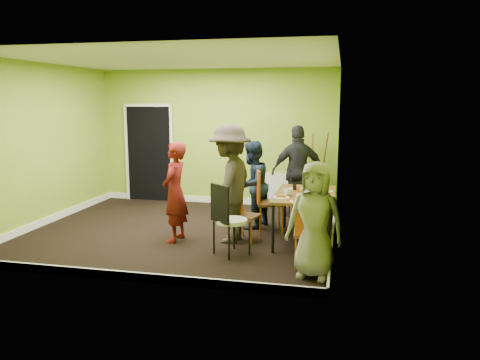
# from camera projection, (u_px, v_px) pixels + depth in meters

# --- Properties ---
(ground) EXTENTS (5.00, 5.00, 0.00)m
(ground) POSITION_uv_depth(u_px,v_px,m) (182.00, 231.00, 7.84)
(ground) COLOR black
(ground) RESTS_ON ground
(room_walls) EXTENTS (5.04, 4.54, 2.82)m
(room_walls) POSITION_uv_depth(u_px,v_px,m) (180.00, 172.00, 7.72)
(room_walls) COLOR olive
(room_walls) RESTS_ON ground
(dining_table) EXTENTS (0.90, 1.50, 0.75)m
(dining_table) POSITION_uv_depth(u_px,v_px,m) (305.00, 197.00, 7.18)
(dining_table) COLOR black
(dining_table) RESTS_ON ground
(chair_left_far) EXTENTS (0.54, 0.53, 1.04)m
(chair_left_far) POSITION_uv_depth(u_px,v_px,m) (265.00, 197.00, 7.71)
(chair_left_far) COLOR #D95B14
(chair_left_far) RESTS_ON ground
(chair_left_near) EXTENTS (0.44, 0.43, 0.85)m
(chair_left_near) POSITION_uv_depth(u_px,v_px,m) (243.00, 210.00, 7.26)
(chair_left_near) COLOR #D95B14
(chair_left_near) RESTS_ON ground
(chair_back_end) EXTENTS (0.42, 0.48, 0.90)m
(chair_back_end) POSITION_uv_depth(u_px,v_px,m) (300.00, 185.00, 8.58)
(chair_back_end) COLOR #D95B14
(chair_back_end) RESTS_ON ground
(chair_front_end) EXTENTS (0.42, 0.43, 0.95)m
(chair_front_end) POSITION_uv_depth(u_px,v_px,m) (309.00, 228.00, 6.02)
(chair_front_end) COLOR #D95B14
(chair_front_end) RESTS_ON ground
(chair_bentwood) EXTENTS (0.56, 0.56, 1.03)m
(chair_bentwood) POSITION_uv_depth(u_px,v_px,m) (227.00, 216.00, 6.51)
(chair_bentwood) COLOR black
(chair_bentwood) RESTS_ON ground
(easel) EXTENTS (0.62, 0.59, 1.56)m
(easel) POSITION_uv_depth(u_px,v_px,m) (312.00, 172.00, 9.22)
(easel) COLOR brown
(easel) RESTS_ON ground
(plate_near_left) EXTENTS (0.23, 0.23, 0.01)m
(plate_near_left) POSITION_uv_depth(u_px,v_px,m) (296.00, 188.00, 7.57)
(plate_near_left) COLOR white
(plate_near_left) RESTS_ON dining_table
(plate_near_right) EXTENTS (0.25, 0.25, 0.01)m
(plate_near_right) POSITION_uv_depth(u_px,v_px,m) (281.00, 197.00, 6.85)
(plate_near_right) COLOR white
(plate_near_right) RESTS_ON dining_table
(plate_far_back) EXTENTS (0.24, 0.24, 0.01)m
(plate_far_back) POSITION_uv_depth(u_px,v_px,m) (311.00, 187.00, 7.67)
(plate_far_back) COLOR white
(plate_far_back) RESTS_ON dining_table
(plate_far_front) EXTENTS (0.22, 0.22, 0.01)m
(plate_far_front) POSITION_uv_depth(u_px,v_px,m) (298.00, 201.00, 6.59)
(plate_far_front) COLOR white
(plate_far_front) RESTS_ON dining_table
(plate_wall_back) EXTENTS (0.25, 0.25, 0.01)m
(plate_wall_back) POSITION_uv_depth(u_px,v_px,m) (325.00, 191.00, 7.32)
(plate_wall_back) COLOR white
(plate_wall_back) RESTS_ON dining_table
(plate_wall_front) EXTENTS (0.25, 0.25, 0.01)m
(plate_wall_front) POSITION_uv_depth(u_px,v_px,m) (320.00, 197.00, 6.88)
(plate_wall_front) COLOR white
(plate_wall_front) RESTS_ON dining_table
(thermos) EXTENTS (0.06, 0.06, 0.24)m
(thermos) POSITION_uv_depth(u_px,v_px,m) (305.00, 186.00, 7.15)
(thermos) COLOR white
(thermos) RESTS_ON dining_table
(blue_bottle) EXTENTS (0.07, 0.07, 0.19)m
(blue_bottle) POSITION_uv_depth(u_px,v_px,m) (317.00, 192.00, 6.82)
(blue_bottle) COLOR blue
(blue_bottle) RESTS_ON dining_table
(orange_bottle) EXTENTS (0.04, 0.04, 0.07)m
(orange_bottle) POSITION_uv_depth(u_px,v_px,m) (298.00, 189.00, 7.30)
(orange_bottle) COLOR #D95B14
(orange_bottle) RESTS_ON dining_table
(glass_mid) EXTENTS (0.06, 0.06, 0.09)m
(glass_mid) POSITION_uv_depth(u_px,v_px,m) (295.00, 187.00, 7.45)
(glass_mid) COLOR black
(glass_mid) RESTS_ON dining_table
(glass_back) EXTENTS (0.07, 0.07, 0.10)m
(glass_back) POSITION_uv_depth(u_px,v_px,m) (319.00, 186.00, 7.53)
(glass_back) COLOR black
(glass_back) RESTS_ON dining_table
(glass_front) EXTENTS (0.07, 0.07, 0.10)m
(glass_front) POSITION_uv_depth(u_px,v_px,m) (313.00, 198.00, 6.60)
(glass_front) COLOR black
(glass_front) RESTS_ON dining_table
(cup_a) EXTENTS (0.13, 0.13, 0.10)m
(cup_a) POSITION_uv_depth(u_px,v_px,m) (288.00, 192.00, 7.00)
(cup_a) COLOR white
(cup_a) RESTS_ON dining_table
(cup_b) EXTENTS (0.11, 0.11, 0.10)m
(cup_b) POSITION_uv_depth(u_px,v_px,m) (311.00, 190.00, 7.15)
(cup_b) COLOR white
(cup_b) RESTS_ON dining_table
(person_standing) EXTENTS (0.39, 0.58, 1.55)m
(person_standing) POSITION_uv_depth(u_px,v_px,m) (175.00, 192.00, 7.17)
(person_standing) COLOR #601210
(person_standing) RESTS_ON ground
(person_left_far) EXTENTS (0.76, 0.86, 1.49)m
(person_left_far) POSITION_uv_depth(u_px,v_px,m) (252.00, 185.00, 7.94)
(person_left_far) COLOR #131F30
(person_left_far) RESTS_ON ground
(person_left_near) EXTENTS (0.82, 1.25, 1.81)m
(person_left_near) POSITION_uv_depth(u_px,v_px,m) (230.00, 184.00, 7.13)
(person_left_near) COLOR #312821
(person_left_near) RESTS_ON ground
(person_back_end) EXTENTS (1.08, 0.72, 1.71)m
(person_back_end) POSITION_uv_depth(u_px,v_px,m) (298.00, 171.00, 8.69)
(person_back_end) COLOR black
(person_back_end) RESTS_ON ground
(person_front_end) EXTENTS (0.78, 0.59, 1.44)m
(person_front_end) POSITION_uv_depth(u_px,v_px,m) (315.00, 220.00, 5.70)
(person_front_end) COLOR gray
(person_front_end) RESTS_ON ground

